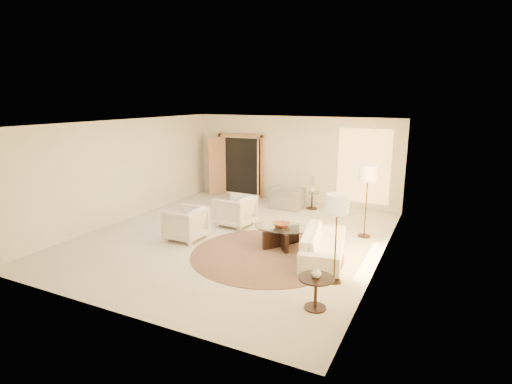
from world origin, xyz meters
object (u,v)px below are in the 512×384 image
at_px(armchair_left, 235,210).
at_px(armchair_right, 185,222).
at_px(coffee_table, 281,234).
at_px(floor_lamp_near, 368,176).
at_px(end_table, 316,287).
at_px(side_table, 312,199).
at_px(side_vase, 312,189).
at_px(bowl, 281,225).
at_px(accent_chair, 287,195).
at_px(end_vase, 316,272).
at_px(floor_lamp_far, 337,208).
at_px(sofa, 323,244).

relative_size(armchair_left, armchair_right, 1.03).
height_order(armchair_right, coffee_table, armchair_right).
bearing_deg(floor_lamp_near, end_table, -90.26).
distance_m(armchair_left, armchair_right, 1.58).
height_order(armchair_right, end_table, armchair_right).
relative_size(side_table, side_vase, 2.41).
bearing_deg(armchair_right, floor_lamp_near, 118.72).
bearing_deg(bowl, side_vase, 96.53).
distance_m(accent_chair, side_vase, 0.81).
xyz_separation_m(armchair_left, accent_chair, (0.60, 2.23, -0.02)).
relative_size(accent_chair, end_table, 1.68).
bearing_deg(end_vase, side_table, 108.85).
bearing_deg(floor_lamp_far, bowl, 141.40).
bearing_deg(accent_chair, floor_lamp_near, 150.10).
xyz_separation_m(coffee_table, bowl, (0.00, 0.00, 0.22)).
bearing_deg(floor_lamp_near, floor_lamp_far, -90.00).
xyz_separation_m(armchair_right, side_vase, (1.89, 4.00, 0.21)).
distance_m(floor_lamp_near, end_vase, 3.99).
relative_size(armchair_right, end_vase, 4.90).
bearing_deg(bowl, floor_lamp_near, 43.72).
bearing_deg(side_table, end_table, -71.15).
height_order(accent_chair, end_vase, accent_chair).
xyz_separation_m(armchair_right, coffee_table, (2.28, 0.57, -0.13)).
bearing_deg(end_vase, end_table, -90.00).
relative_size(side_table, floor_lamp_far, 0.32).
bearing_deg(end_vase, armchair_left, 135.29).
distance_m(side_table, end_vase, 6.12).
bearing_deg(armchair_right, coffee_table, 104.35).
xyz_separation_m(floor_lamp_near, bowl, (-1.60, -1.53, -1.00)).
bearing_deg(side_table, coffee_table, -83.47).
bearing_deg(end_table, sofa, 103.39).
bearing_deg(floor_lamp_far, sofa, 116.56).
relative_size(armchair_left, coffee_table, 0.66).
bearing_deg(floor_lamp_far, end_vase, -90.93).
relative_size(sofa, coffee_table, 1.55).
xyz_separation_m(armchair_left, bowl, (1.71, -0.90, 0.08)).
relative_size(armchair_left, end_table, 1.54).
xyz_separation_m(coffee_table, floor_lamp_far, (1.60, -1.28, 1.14)).
relative_size(armchair_left, side_vase, 4.02).
bearing_deg(side_table, accent_chair, -157.46).
height_order(accent_chair, side_vase, accent_chair).
height_order(armchair_right, side_table, armchair_right).
relative_size(end_table, side_vase, 2.61).
bearing_deg(accent_chair, side_vase, -156.85).
relative_size(coffee_table, side_table, 2.53).
relative_size(coffee_table, floor_lamp_far, 0.80).
bearing_deg(side_table, bowl, -83.47).
xyz_separation_m(side_table, side_vase, (0.00, 0.00, 0.32)).
height_order(accent_chair, floor_lamp_far, floor_lamp_far).
bearing_deg(sofa, armchair_right, 84.88).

